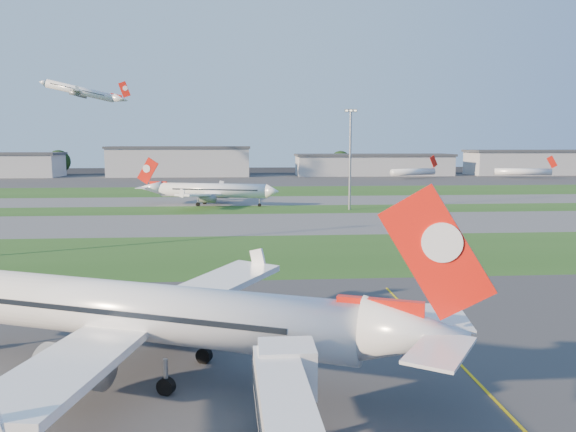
{
  "coord_description": "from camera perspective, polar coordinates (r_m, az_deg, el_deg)",
  "views": [
    {
      "loc": [
        -11.87,
        -34.88,
        17.63
      ],
      "look_at": [
        -5.82,
        44.73,
        7.0
      ],
      "focal_mm": 35.0,
      "sensor_mm": 36.0,
      "label": 1
    }
  ],
  "objects": [
    {
      "name": "ground",
      "position": [
        40.85,
        13.71,
        -18.21
      ],
      "size": [
        700.0,
        700.0,
        0.0
      ],
      "primitive_type": "plane",
      "color": "black",
      "rests_on": "ground"
    },
    {
      "name": "apron_near",
      "position": [
        40.84,
        13.71,
        -18.2
      ],
      "size": [
        300.0,
        70.0,
        0.01
      ],
      "primitive_type": "cube",
      "color": "#333335",
      "rests_on": "ground"
    },
    {
      "name": "grass_strip_a",
      "position": [
        89.44,
        3.37,
        -3.79
      ],
      "size": [
        300.0,
        34.0,
        0.01
      ],
      "primitive_type": "cube",
      "color": "#234918",
      "rests_on": "ground"
    },
    {
      "name": "taxiway_a",
      "position": [
        121.75,
        1.29,
        -0.74
      ],
      "size": [
        300.0,
        32.0,
        0.01
      ],
      "primitive_type": "cube",
      "color": "#515154",
      "rests_on": "ground"
    },
    {
      "name": "grass_strip_b",
      "position": [
        146.43,
        0.33,
        0.67
      ],
      "size": [
        300.0,
        18.0,
        0.01
      ],
      "primitive_type": "cube",
      "color": "#234918",
      "rests_on": "ground"
    },
    {
      "name": "taxiway_b",
      "position": [
        168.23,
        -0.28,
        1.57
      ],
      "size": [
        300.0,
        26.0,
        0.01
      ],
      "primitive_type": "cube",
      "color": "#515154",
      "rests_on": "ground"
    },
    {
      "name": "grass_strip_c",
      "position": [
        201.01,
        -0.95,
        2.55
      ],
      "size": [
        300.0,
        40.0,
        0.01
      ],
      "primitive_type": "cube",
      "color": "#234918",
      "rests_on": "ground"
    },
    {
      "name": "apron_far",
      "position": [
        260.75,
        -1.73,
        3.7
      ],
      "size": [
        400.0,
        80.0,
        0.01
      ],
      "primitive_type": "cube",
      "color": "#333335",
      "rests_on": "ground"
    },
    {
      "name": "yellow_line",
      "position": [
        42.57,
        20.43,
        -17.38
      ],
      "size": [
        0.25,
        60.0,
        0.02
      ],
      "primitive_type": "cube",
      "color": "gold",
      "rests_on": "ground"
    },
    {
      "name": "airliner_parked",
      "position": [
        44.6,
        -14.57,
        -9.52
      ],
      "size": [
        40.58,
        34.44,
        13.37
      ],
      "rotation": [
        0.0,
        0.0,
        -0.38
      ],
      "color": "white",
      "rests_on": "ground"
    },
    {
      "name": "airliner_taxiing",
      "position": [
        156.35,
        -7.73,
        2.56
      ],
      "size": [
        36.87,
        30.99,
        11.8
      ],
      "rotation": [
        0.0,
        0.0,
        2.86
      ],
      "color": "white",
      "rests_on": "ground"
    },
    {
      "name": "airliner_departing",
      "position": [
        253.8,
        -20.27,
        11.8
      ],
      "size": [
        34.13,
        28.98,
        10.66
      ],
      "rotation": [
        0.0,
        0.0,
        0.01
      ],
      "color": "white"
    },
    {
      "name": "mini_jet_near",
      "position": [
        275.0,
        12.63,
        4.41
      ],
      "size": [
        26.59,
        14.02,
        9.48
      ],
      "rotation": [
        0.0,
        0.0,
        0.44
      ],
      "color": "white",
      "rests_on": "ground"
    },
    {
      "name": "mini_jet_far",
      "position": [
        292.28,
        22.79,
        4.18
      ],
      "size": [
        28.33,
        8.49,
        9.48
      ],
      "rotation": [
        0.0,
        0.0,
        -0.21
      ],
      "color": "white",
      "rests_on": "ground"
    },
    {
      "name": "light_mast_centre",
      "position": [
        145.42,
        6.34,
        6.43
      ],
      "size": [
        3.2,
        0.7,
        25.8
      ],
      "color": "gray",
      "rests_on": "ground"
    },
    {
      "name": "hangar_west",
      "position": [
        291.94,
        -10.91,
        5.48
      ],
      "size": [
        71.4,
        23.0,
        15.2
      ],
      "color": "gray",
      "rests_on": "ground"
    },
    {
      "name": "hangar_east",
      "position": [
        297.74,
        8.67,
        5.19
      ],
      "size": [
        81.6,
        23.0,
        11.2
      ],
      "color": "gray",
      "rests_on": "ground"
    },
    {
      "name": "hangar_far_east",
      "position": [
        334.66,
        25.67,
        4.96
      ],
      "size": [
        96.9,
        23.0,
        13.2
      ],
      "color": "gray",
      "rests_on": "ground"
    },
    {
      "name": "tree_west",
      "position": [
        320.46,
        -22.27,
        5.14
      ],
      "size": [
        12.1,
        12.1,
        13.2
      ],
      "color": "black",
      "rests_on": "ground"
    },
    {
      "name": "tree_mid_west",
      "position": [
        301.22,
        -5.92,
        5.3
      ],
      "size": [
        9.9,
        9.9,
        10.8
      ],
      "color": "black",
      "rests_on": "ground"
    },
    {
      "name": "tree_mid_east",
      "position": [
        308.47,
        5.36,
        5.54
      ],
      "size": [
        11.55,
        11.55,
        12.6
      ],
      "color": "black",
      "rests_on": "ground"
    },
    {
      "name": "tree_east",
      "position": [
        327.66,
        18.51,
        5.19
      ],
      "size": [
        10.45,
        10.45,
        11.4
      ],
      "color": "black",
      "rests_on": "ground"
    }
  ]
}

